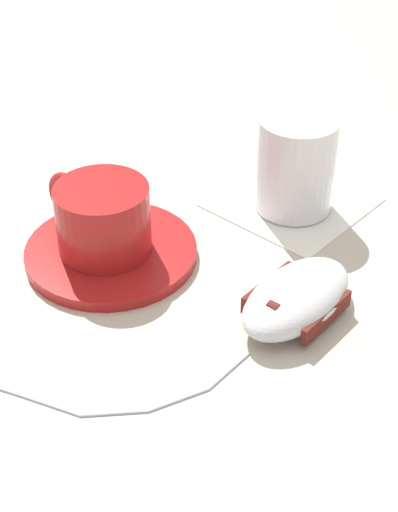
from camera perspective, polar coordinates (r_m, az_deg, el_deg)
The scene contains 7 objects.
ground_plane at distance 0.70m, azimuth 1.43°, elevation 0.25°, with size 3.00×3.00×0.00m, color #B2A899.
saucer at distance 0.70m, azimuth -6.41°, elevation 0.27°, with size 0.15×0.15×0.01m, color maroon.
coffee_cup at distance 0.68m, azimuth -7.11°, elevation 2.75°, with size 0.11×0.08×0.06m.
computer_mouse at distance 0.63m, azimuth 7.10°, elevation -3.04°, with size 0.07×0.12×0.03m.
mouse_cable at distance 0.58m, azimuth -8.37°, elevation -9.73°, with size 0.18×0.19×0.00m.
napkin_under_glass at distance 0.77m, azimuth 7.01°, elevation 3.85°, with size 0.13×0.13×0.00m, color silver.
drinking_glass at distance 0.74m, azimuth 7.05°, elevation 6.66°, with size 0.07×0.07×0.09m, color silver.
Camera 1 is at (0.36, -0.43, 0.42)m, focal length 55.00 mm.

